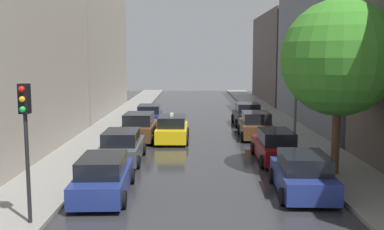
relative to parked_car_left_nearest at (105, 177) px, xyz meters
The scene contains 18 objects.
ground_plane 18.20m from the parked_car_left_nearest, 77.93° to the left, with size 28.00×72.00×0.04m, color #2C2C2E.
sidewalk_left 18.00m from the parked_car_left_nearest, 98.63° to the left, with size 3.00×72.00×0.15m, color gray.
sidewalk_right 20.56m from the parked_car_left_nearest, 59.91° to the left, with size 3.00×72.00×0.15m, color gray.
building_left_mid 27.38m from the parked_car_left_nearest, 105.57° to the left, with size 6.00×18.63×12.57m, color #9E9384.
building_right_mid 24.00m from the parked_car_left_nearest, 50.77° to the left, with size 6.00×18.92×12.05m, color slate.
building_right_far 40.19m from the parked_car_left_nearest, 68.25° to the left, with size 6.00×17.24×10.36m, color #564C47.
parked_car_left_nearest is the anchor object (origin of this frame).
parked_car_left_second 5.57m from the parked_car_left_nearest, 91.67° to the left, with size 2.15×4.55×1.61m.
parked_car_left_third 11.47m from the parked_car_left_nearest, 89.93° to the left, with size 2.23×4.49×1.75m.
parked_car_left_fourth 18.27m from the parked_car_left_nearest, 90.00° to the left, with size 2.17×4.46×1.55m.
parked_car_right_nearest 7.62m from the parked_car_left_nearest, ahead, with size 2.28×4.40×1.62m.
parked_car_right_second 9.49m from the parked_car_left_nearest, 37.03° to the left, with size 2.00×4.67×1.60m.
parked_car_right_third 14.47m from the parked_car_left_nearest, 58.61° to the left, with size 2.24×4.45×1.71m.
parked_car_right_fourth 19.50m from the parked_car_left_nearest, 66.88° to the left, with size 2.17×4.21×1.72m.
taxi_midroad 11.26m from the parked_car_left_nearest, 79.17° to the left, with size 2.09×4.41×1.81m.
street_tree_right 11.02m from the parked_car_left_nearest, 16.25° to the left, with size 5.02×5.02×7.57m.
traffic_light_left_corner 4.39m from the parked_car_left_nearest, 117.41° to the right, with size 0.30×0.42×4.30m.
lamp_post_right 13.55m from the parked_car_left_nearest, 44.49° to the left, with size 0.60×0.28×6.98m.
Camera 1 is at (-0.44, -10.14, 5.22)m, focal length 41.54 mm.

